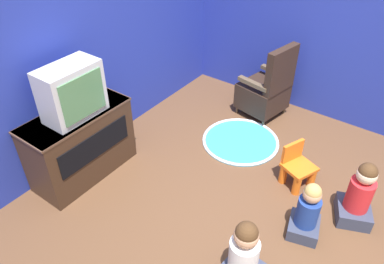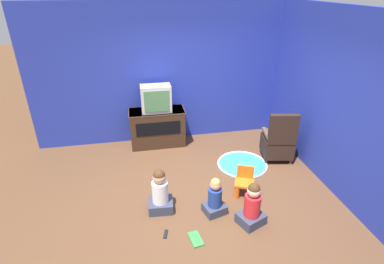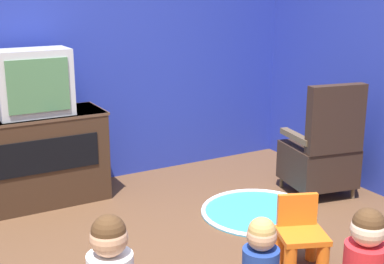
{
  "view_description": "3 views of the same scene",
  "coord_description": "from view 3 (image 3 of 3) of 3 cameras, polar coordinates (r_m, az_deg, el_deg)",
  "views": [
    {
      "loc": [
        -2.36,
        -0.98,
        2.88
      ],
      "look_at": [
        -0.04,
        0.71,
        0.75
      ],
      "focal_mm": 35.0,
      "sensor_mm": 36.0,
      "label": 1
    },
    {
      "loc": [
        -0.9,
        -3.86,
        3.12
      ],
      "look_at": [
        -0.05,
        0.51,
        0.89
      ],
      "focal_mm": 28.0,
      "sensor_mm": 36.0,
      "label": 2
    },
    {
      "loc": [
        -1.52,
        -2.58,
        1.81
      ],
      "look_at": [
        0.32,
        0.67,
        0.79
      ],
      "focal_mm": 50.0,
      "sensor_mm": 36.0,
      "label": 3
    }
  ],
  "objects": [
    {
      "name": "play_mat",
      "position": [
        4.5,
        7.1,
        -8.42
      ],
      "size": [
        0.95,
        0.95,
        0.04
      ],
      "color": "teal",
      "rests_on": "ground_plane"
    },
    {
      "name": "tv_cabinet",
      "position": [
        4.73,
        -16.09,
        -2.61
      ],
      "size": [
        1.13,
        0.51,
        0.78
      ],
      "color": "#382316",
      "rests_on": "ground_plane"
    },
    {
      "name": "black_armchair",
      "position": [
        4.84,
        13.66,
        -2.27
      ],
      "size": [
        0.63,
        0.63,
        1.03
      ],
      "rotation": [
        0.0,
        0.0,
        2.96
      ],
      "color": "brown",
      "rests_on": "ground_plane"
    },
    {
      "name": "television",
      "position": [
        4.54,
        -16.55,
        5.06
      ],
      "size": [
        0.59,
        0.34,
        0.54
      ],
      "color": "#B7B7BC",
      "rests_on": "tv_cabinet"
    },
    {
      "name": "yellow_kid_chair",
      "position": [
        3.67,
        11.55,
        -11.16
      ],
      "size": [
        0.39,
        0.38,
        0.47
      ],
      "rotation": [
        0.0,
        0.0,
        -0.39
      ],
      "color": "orange",
      "rests_on": "ground_plane"
    },
    {
      "name": "wall_back",
      "position": [
        4.89,
        -16.02,
        10.21
      ],
      "size": [
        5.27,
        0.12,
        2.85
      ],
      "color": "#23339E",
      "rests_on": "ground_plane"
    }
  ]
}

